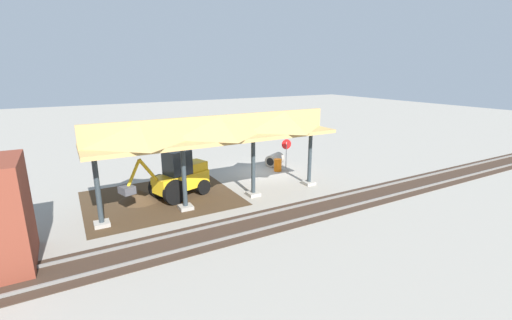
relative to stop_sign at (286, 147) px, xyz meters
The scene contains 9 objects.
ground_plane 2.70m from the stop_sign, ahead, with size 120.00×120.00×0.00m, color gray.
dirt_work_zone 10.22m from the stop_sign, ahead, with size 8.31×7.00×0.01m, color #42301E.
platform_canopy 8.57m from the stop_sign, 29.19° to the left, with size 13.62×3.20×4.90m.
rail_tracks 7.94m from the stop_sign, 73.74° to the left, with size 60.00×2.58×0.15m.
stop_sign is the anchor object (origin of this frame).
backhoe 9.18m from the stop_sign, 13.11° to the left, with size 5.30×2.80×2.82m.
dirt_mound 11.31m from the stop_sign, ahead, with size 4.60×4.60×1.23m, color #42301E.
concrete_pipe 1.53m from the stop_sign, 67.07° to the right, with size 1.73×1.53×0.93m.
traffic_barrel 1.59m from the stop_sign, 22.76° to the left, with size 0.56×0.56×0.90m, color orange.
Camera 1 is at (12.16, 20.52, 7.22)m, focal length 24.00 mm.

